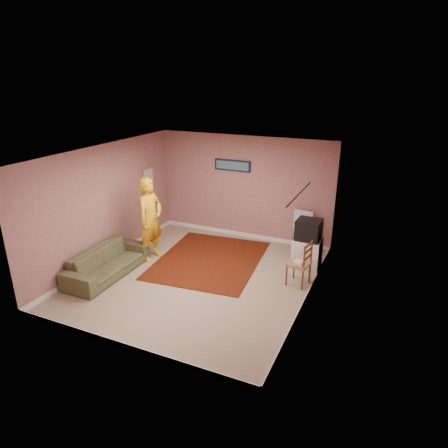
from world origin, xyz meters
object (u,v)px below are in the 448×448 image
at_px(chair_a, 303,228).
at_px(sofa, 107,262).
at_px(tv_cabinet, 307,255).
at_px(person, 151,219).
at_px(chair_b, 299,258).
at_px(crt_tv, 308,230).

xyz_separation_m(chair_a, sofa, (-3.41, -2.85, -0.30)).
xyz_separation_m(tv_cabinet, person, (-3.35, -0.83, 0.59)).
relative_size(sofa, person, 1.05).
bearing_deg(sofa, chair_b, -72.36).
distance_m(chair_b, sofa, 3.95).
bearing_deg(tv_cabinet, chair_a, 109.58).
xyz_separation_m(chair_b, person, (-3.34, -0.17, 0.38)).
relative_size(chair_b, sofa, 0.25).
bearing_deg(tv_cabinet, person, -166.15).
xyz_separation_m(chair_a, person, (-3.01, -1.78, 0.36)).
relative_size(tv_cabinet, crt_tv, 1.37).
bearing_deg(sofa, person, -21.21).
height_order(crt_tv, chair_b, crt_tv).
xyz_separation_m(chair_a, chair_b, (0.33, -1.60, -0.02)).
bearing_deg(chair_b, chair_a, -159.07).
height_order(crt_tv, chair_a, crt_tv).
bearing_deg(person, chair_b, -81.71).
distance_m(chair_a, person, 3.51).
bearing_deg(tv_cabinet, sofa, -153.10).
height_order(chair_a, sofa, chair_a).
distance_m(crt_tv, sofa, 4.25).
distance_m(tv_cabinet, chair_b, 0.69).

